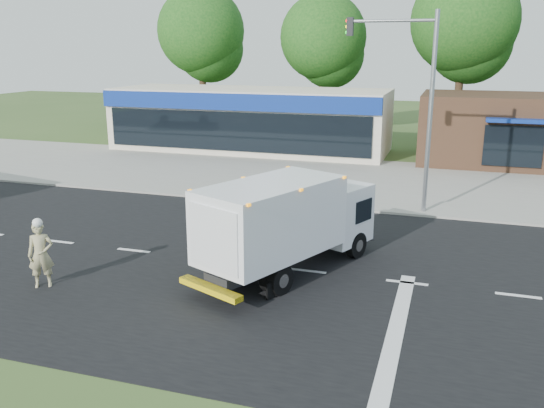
% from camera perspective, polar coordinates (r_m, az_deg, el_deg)
% --- Properties ---
extents(ground, '(120.00, 120.00, 0.00)m').
position_cam_1_polar(ground, '(17.73, 3.47, -6.67)').
color(ground, '#385123').
rests_on(ground, ground).
extents(road_asphalt, '(60.00, 14.00, 0.02)m').
position_cam_1_polar(road_asphalt, '(17.72, 3.47, -6.65)').
color(road_asphalt, black).
rests_on(road_asphalt, ground).
extents(sidewalk, '(60.00, 2.40, 0.12)m').
position_cam_1_polar(sidewalk, '(25.35, 8.07, 0.13)').
color(sidewalk, gray).
rests_on(sidewalk, ground).
extents(parking_apron, '(60.00, 9.00, 0.02)m').
position_cam_1_polar(parking_apron, '(30.93, 9.91, 2.72)').
color(parking_apron, gray).
rests_on(parking_apron, ground).
extents(lane_markings, '(55.20, 7.00, 0.01)m').
position_cam_1_polar(lane_markings, '(16.24, 6.95, -8.81)').
color(lane_markings, silver).
rests_on(lane_markings, road_asphalt).
extents(ems_box_truck, '(4.52, 6.88, 2.94)m').
position_cam_1_polar(ems_box_truck, '(17.05, 1.50, -1.51)').
color(ems_box_truck, black).
rests_on(ems_box_truck, ground).
extents(emergency_worker, '(0.84, 0.77, 2.04)m').
position_cam_1_polar(emergency_worker, '(17.53, -21.93, -4.58)').
color(emergency_worker, tan).
rests_on(emergency_worker, ground).
extents(retail_strip_mall, '(18.00, 6.20, 4.00)m').
position_cam_1_polar(retail_strip_mall, '(38.44, -2.19, 8.39)').
color(retail_strip_mall, beige).
rests_on(retail_strip_mall, ground).
extents(brown_storefront, '(10.00, 6.70, 4.00)m').
position_cam_1_polar(brown_storefront, '(36.36, 22.48, 6.84)').
color(brown_storefront, '#382316').
rests_on(brown_storefront, ground).
extents(traffic_signal_pole, '(3.51, 0.25, 8.00)m').
position_cam_1_polar(traffic_signal_pole, '(23.67, 13.97, 10.74)').
color(traffic_signal_pole, gray).
rests_on(traffic_signal_pole, ground).
extents(background_trees, '(36.77, 7.39, 12.10)m').
position_cam_1_polar(background_trees, '(44.39, 11.92, 15.96)').
color(background_trees, '#332114').
rests_on(background_trees, ground).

